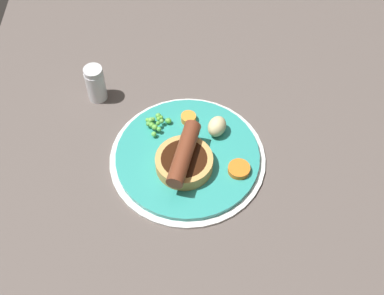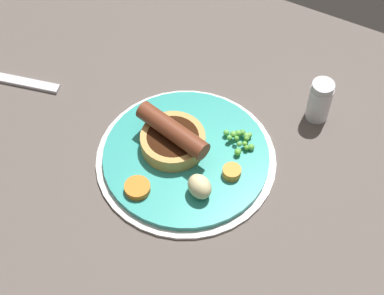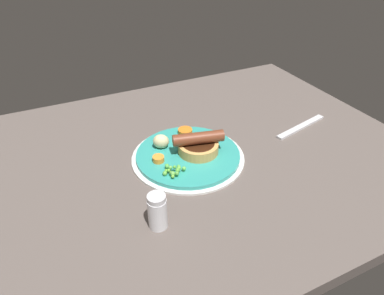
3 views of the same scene
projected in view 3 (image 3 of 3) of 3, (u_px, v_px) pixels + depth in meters
The scene contains 9 objects.
dining_table at pixel (183, 161), 80.92cm from camera, with size 110.00×80.00×3.00cm, color #564C47.
dinner_plate at pixel (188, 156), 78.98cm from camera, with size 25.97×25.97×1.40cm.
sausage_pudding at pixel (198, 145), 77.89cm from camera, with size 11.93×9.31×5.09cm.
pea_pile at pixel (173, 170), 71.91cm from camera, with size 5.12×4.48×1.68cm.
potato_chunk_0 at pixel (161, 141), 79.53cm from camera, with size 3.74×2.95×3.36cm, color beige.
carrot_slice_0 at pixel (185, 131), 85.54cm from camera, with size 3.58×3.58×1.03cm, color orange.
carrot_slice_4 at pixel (158, 159), 75.61cm from camera, with size 2.60×2.60×1.27cm, color orange.
fork at pixel (301, 127), 90.43cm from camera, with size 18.00×1.60×0.60cm, color silver.
salt_shaker at pixel (157, 211), 60.12cm from camera, with size 3.46×3.46×7.16cm.
Camera 3 is at (26.27, 59.56, 49.71)cm, focal length 32.00 mm.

